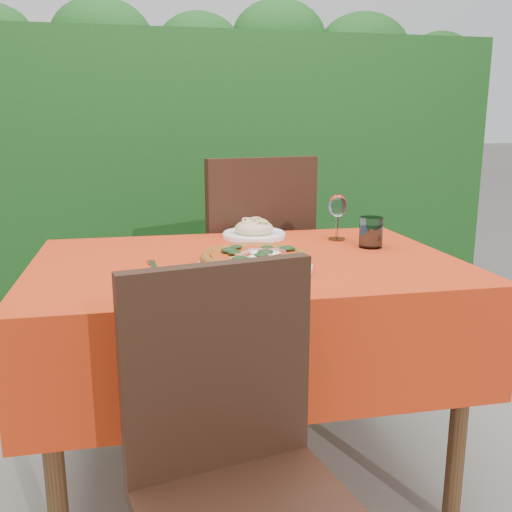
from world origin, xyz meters
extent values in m
plane|color=#66625C|center=(0.00, 0.00, 0.00)|extent=(60.00, 60.00, 0.00)
cube|color=black|center=(0.00, 1.55, 0.80)|extent=(3.20, 0.55, 1.60)
ellipsoid|color=#1B4E19|center=(0.00, 1.55, 1.58)|extent=(3.20, 0.39, 0.40)
cube|color=#492B17|center=(0.00, 0.00, 0.72)|extent=(1.20, 0.80, 0.04)
cylinder|color=#492B17|center=(-0.54, -0.34, 0.35)|extent=(0.05, 0.05, 0.70)
cylinder|color=#492B17|center=(0.54, -0.34, 0.35)|extent=(0.05, 0.05, 0.70)
cylinder|color=#492B17|center=(-0.54, 0.34, 0.35)|extent=(0.05, 0.05, 0.70)
cylinder|color=#492B17|center=(0.54, 0.34, 0.35)|extent=(0.05, 0.05, 0.70)
cube|color=red|center=(0.00, 0.00, 0.59)|extent=(1.26, 0.86, 0.32)
cube|color=black|center=(-0.17, -0.57, 0.66)|extent=(0.40, 0.12, 0.44)
cube|color=black|center=(0.12, 0.72, 0.49)|extent=(0.55, 0.55, 0.04)
cube|color=black|center=(0.17, 0.52, 0.77)|extent=(0.46, 0.14, 0.50)
cylinder|color=black|center=(0.27, 0.96, 0.24)|extent=(0.04, 0.04, 0.47)
cylinder|color=black|center=(-0.12, 0.87, 0.24)|extent=(0.04, 0.04, 0.47)
cylinder|color=black|center=(0.36, 0.57, 0.24)|extent=(0.04, 0.04, 0.47)
cylinder|color=black|center=(-0.03, 0.48, 0.24)|extent=(0.04, 0.04, 0.47)
cylinder|color=silver|center=(0.00, -0.14, 0.76)|extent=(0.32, 0.32, 0.02)
cylinder|color=#B06318|center=(0.00, -0.14, 0.78)|extent=(0.39, 0.39, 0.02)
cylinder|color=#9F230A|center=(0.00, -0.14, 0.79)|extent=(0.32, 0.32, 0.01)
cylinder|color=white|center=(0.09, 0.33, 0.76)|extent=(0.23, 0.23, 0.02)
ellipsoid|color=beige|center=(0.09, 0.33, 0.78)|extent=(0.18, 0.18, 0.06)
cylinder|color=silver|center=(0.43, 0.08, 0.80)|extent=(0.08, 0.08, 0.10)
cylinder|color=#95B7CA|center=(0.43, 0.08, 0.78)|extent=(0.06, 0.06, 0.07)
cylinder|color=silver|center=(0.37, 0.22, 0.75)|extent=(0.06, 0.06, 0.01)
cylinder|color=silver|center=(0.37, 0.22, 0.80)|extent=(0.01, 0.01, 0.08)
ellipsoid|color=silver|center=(0.37, 0.22, 0.87)|extent=(0.07, 0.07, 0.08)
cube|color=silver|center=(-0.27, -0.08, 0.75)|extent=(0.04, 0.20, 0.01)
camera|label=1|loc=(-0.31, -1.64, 1.15)|focal=40.00mm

